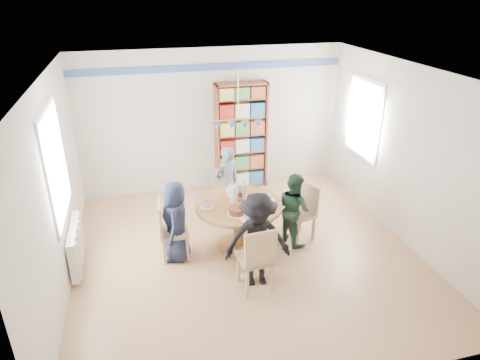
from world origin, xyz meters
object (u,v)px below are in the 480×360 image
object	(u,v)px
chair_near	(257,257)
bookshelf	(241,138)
person_near	(258,240)
dining_table	(239,215)
person_left	(176,221)
person_right	(294,209)
chair_far	(224,191)
radiator	(76,246)
chair_right	(304,209)
chair_left	(169,228)
person_far	(227,184)

from	to	relation	value
chair_near	bookshelf	world-z (taller)	bookshelf
person_near	dining_table	bearing A→B (deg)	98.72
bookshelf	chair_near	bearing A→B (deg)	-100.80
person_left	person_near	xyz separation A→B (m)	(0.97, -0.86, 0.06)
chair_near	person_near	distance (m)	0.22
chair_near	person_right	xyz separation A→B (m)	(0.88, 1.01, 0.05)
chair_far	bookshelf	size ratio (longest dim) A/B	0.41
radiator	dining_table	distance (m)	2.36
bookshelf	person_near	bearing A→B (deg)	-100.51
chair_right	chair_near	bearing A→B (deg)	-134.74
chair_left	chair_far	distance (m)	1.50
person_right	bookshelf	distance (m)	2.23
radiator	person_near	distance (m)	2.59
person_right	dining_table	bearing A→B (deg)	69.54
dining_table	person_right	world-z (taller)	person_right
person_near	chair_left	bearing A→B (deg)	147.97
person_right	person_left	bearing A→B (deg)	72.72
radiator	chair_left	bearing A→B (deg)	-4.86
person_right	person_near	xyz separation A→B (m)	(-0.83, -0.85, 0.09)
dining_table	person_left	xyz separation A→B (m)	(-0.95, -0.05, 0.06)
bookshelf	chair_far	bearing A→B (deg)	-118.35
dining_table	chair_left	bearing A→B (deg)	-178.56
chair_right	person_near	xyz separation A→B (m)	(-1.03, -0.93, 0.17)
chair_right	chair_near	xyz separation A→B (m)	(-1.08, -1.09, 0.02)
dining_table	person_near	distance (m)	0.91
chair_far	person_left	distance (m)	1.45
chair_right	person_far	bearing A→B (deg)	139.15
chair_right	person_right	bearing A→B (deg)	-159.53
dining_table	person_left	size ratio (longest dim) A/B	1.06
chair_far	chair_near	size ratio (longest dim) A/B	0.88
person_left	chair_near	bearing A→B (deg)	52.19
person_left	person_far	size ratio (longest dim) A/B	0.93
person_right	radiator	bearing A→B (deg)	70.38
radiator	chair_near	world-z (taller)	chair_near
chair_near	person_right	world-z (taller)	person_right
person_left	person_near	distance (m)	1.30
chair_left	person_far	xyz separation A→B (m)	(1.08, 0.94, 0.16)
chair_near	chair_right	bearing A→B (deg)	45.26
radiator	person_right	distance (m)	3.22
dining_table	person_left	distance (m)	0.95
dining_table	person_near	size ratio (longest dim) A/B	0.97
person_far	person_near	size ratio (longest dim) A/B	0.98
chair_left	bookshelf	bearing A→B (deg)	52.67
chair_near	person_near	bearing A→B (deg)	73.77
person_left	bookshelf	xyz separation A→B (m)	(1.54, 2.17, 0.41)
chair_far	chair_near	xyz separation A→B (m)	(-0.02, -2.10, 0.06)
radiator	dining_table	xyz separation A→B (m)	(2.35, -0.08, 0.21)
person_right	person_far	bearing A→B (deg)	23.49
chair_near	bookshelf	distance (m)	3.28
radiator	chair_far	xyz separation A→B (m)	(2.35, 0.95, 0.12)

